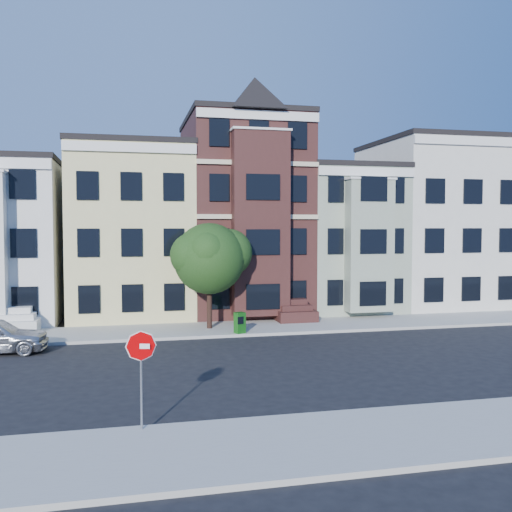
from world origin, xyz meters
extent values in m
plane|color=black|center=(0.00, 0.00, 0.00)|extent=(120.00, 120.00, 0.00)
cube|color=#9E9B93|center=(0.00, 8.00, 0.07)|extent=(60.00, 4.00, 0.15)
cube|color=#9E9B93|center=(0.00, -8.00, 0.07)|extent=(60.00, 4.00, 0.15)
cube|color=beige|center=(-7.00, 14.50, 5.00)|extent=(7.00, 9.00, 10.00)
cube|color=#3A1B18|center=(0.00, 14.50, 6.00)|extent=(7.00, 9.00, 12.00)
cube|color=#929E87|center=(6.50, 14.50, 4.50)|extent=(6.00, 9.00, 9.00)
cube|color=silver|center=(13.50, 14.50, 5.50)|extent=(8.00, 9.00, 11.00)
cube|color=#155C15|center=(-1.83, 6.30, 0.67)|extent=(0.59, 0.56, 1.03)
camera|label=1|loc=(-7.32, -21.26, 5.47)|focal=40.00mm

